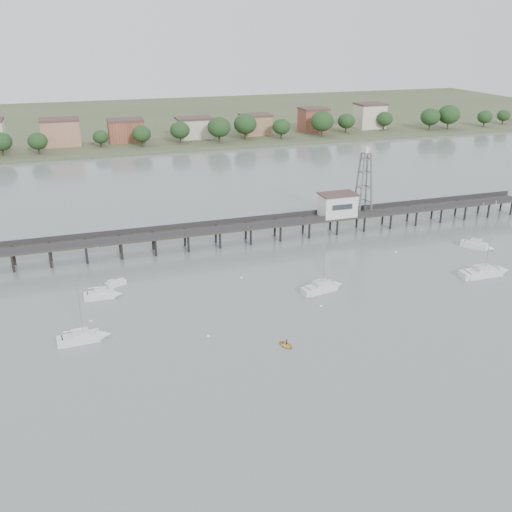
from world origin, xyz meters
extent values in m
plane|color=slate|center=(0.00, 0.00, 0.00)|extent=(500.00, 500.00, 0.00)
cube|color=#2D2823|center=(0.00, 60.00, 3.75)|extent=(150.00, 5.00, 0.50)
cube|color=#333335|center=(0.00, 57.60, 4.55)|extent=(150.00, 0.12, 1.10)
cube|color=#333335|center=(0.00, 62.40, 4.55)|extent=(150.00, 0.12, 1.10)
cylinder|color=black|center=(0.00, 58.10, 1.80)|extent=(0.50, 0.50, 4.40)
cylinder|color=black|center=(0.00, 61.90, 1.80)|extent=(0.50, 0.50, 4.40)
cylinder|color=black|center=(73.00, 58.10, 1.80)|extent=(0.50, 0.50, 4.40)
cylinder|color=black|center=(73.00, 61.90, 1.80)|extent=(0.50, 0.50, 4.40)
cube|color=silver|center=(25.00, 60.00, 6.50)|extent=(8.00, 5.00, 5.00)
cube|color=#4C3833|center=(25.00, 60.00, 9.15)|extent=(8.40, 5.40, 0.30)
cube|color=slate|center=(31.50, 60.00, 18.15)|extent=(1.80, 1.80, 0.30)
cube|color=silver|center=(31.50, 60.00, 18.90)|extent=(0.90, 0.90, 1.20)
cube|color=silver|center=(-33.67, 26.33, 0.48)|extent=(5.66, 2.55, 1.65)
cone|color=silver|center=(-30.23, 26.58, 0.48)|extent=(2.45, 2.31, 2.14)
cube|color=silver|center=(-33.67, 26.33, 1.65)|extent=(2.57, 1.89, 0.75)
cylinder|color=#A5A8AA|center=(-33.29, 26.35, 6.47)|extent=(0.18, 0.18, 10.34)
cylinder|color=#A5A8AA|center=(-34.59, 26.26, 2.20)|extent=(3.22, 0.36, 0.12)
cube|color=silver|center=(8.39, 31.41, 0.48)|extent=(6.34, 3.50, 1.65)
cone|color=silver|center=(12.06, 32.17, 0.48)|extent=(2.92, 2.79, 2.33)
cube|color=silver|center=(8.39, 31.41, 1.65)|extent=(2.99, 2.37, 0.75)
cylinder|color=#A5A8AA|center=(8.80, 31.50, 6.92)|extent=(0.18, 0.18, 11.24)
cylinder|color=#A5A8AA|center=(7.41, 31.21, 2.20)|extent=(3.45, 0.83, 0.12)
cube|color=silver|center=(40.90, 28.23, 0.48)|extent=(7.37, 3.01, 1.65)
cone|color=silver|center=(45.47, 28.12, 0.48)|extent=(3.11, 2.91, 2.84)
cube|color=silver|center=(40.90, 28.23, 1.65)|extent=(3.30, 2.35, 0.75)
cylinder|color=#A5A8AA|center=(41.41, 28.22, 8.15)|extent=(0.18, 0.18, 13.71)
cylinder|color=#A5A8AA|center=(39.68, 28.25, 2.20)|extent=(4.27, 0.22, 0.12)
cube|color=silver|center=(-29.76, 40.82, 0.48)|extent=(4.61, 1.96, 1.65)
cone|color=silver|center=(-26.93, 40.70, 0.48)|extent=(1.97, 1.84, 1.76)
cube|color=silver|center=(-29.76, 40.82, 1.65)|extent=(2.08, 1.50, 0.75)
cylinder|color=#A5A8AA|center=(-29.45, 40.81, 5.55)|extent=(0.18, 0.18, 8.51)
cylinder|color=#A5A8AA|center=(-30.52, 40.86, 2.20)|extent=(2.65, 0.23, 0.12)
cube|color=silver|center=(49.28, 41.13, 0.48)|extent=(4.59, 4.84, 1.65)
cone|color=silver|center=(51.27, 38.88, 0.47)|extent=(2.73, 2.74, 1.87)
cube|color=silver|center=(49.28, 41.13, 1.65)|extent=(2.54, 2.59, 0.75)
cylinder|color=#A5A8AA|center=(49.50, 40.88, 5.81)|extent=(0.18, 0.18, 9.02)
cylinder|color=#A5A8AA|center=(48.75, 41.73, 2.20)|extent=(1.95, 2.18, 0.12)
cube|color=silver|center=(-26.78, 45.51, 0.36)|extent=(4.02, 2.86, 1.03)
cube|color=silver|center=(-27.54, 45.19, 0.98)|extent=(1.62, 1.62, 0.62)
imported|color=yellow|center=(-4.39, 15.43, 0.00)|extent=(1.92, 1.15, 2.58)
imported|color=black|center=(-4.39, 15.43, 0.00)|extent=(0.72, 1.05, 0.24)
ellipsoid|color=#F6F1BF|center=(-14.88, 21.91, 0.08)|extent=(0.56, 0.56, 0.39)
ellipsoid|color=#F6F1BF|center=(-3.64, 41.55, 0.08)|extent=(0.56, 0.56, 0.39)
ellipsoid|color=#F6F1BF|center=(31.50, 44.24, 0.08)|extent=(0.56, 0.56, 0.39)
ellipsoid|color=#F6F1BF|center=(-31.98, 32.57, 0.08)|extent=(0.56, 0.56, 0.39)
ellipsoid|color=#F6F1BF|center=(5.96, 25.91, 0.08)|extent=(0.56, 0.56, 0.39)
cube|color=#475133|center=(0.00, 245.00, 0.50)|extent=(500.00, 170.00, 1.40)
cube|color=brown|center=(-35.00, 183.00, 5.70)|extent=(13.00, 10.50, 9.00)
cube|color=brown|center=(-10.00, 183.00, 5.70)|extent=(13.00, 10.50, 9.00)
cube|color=brown|center=(18.00, 183.00, 5.70)|extent=(13.00, 10.50, 9.00)
cube|color=brown|center=(45.00, 183.00, 5.70)|extent=(13.00, 10.50, 9.00)
cube|color=brown|center=(72.00, 183.00, 5.70)|extent=(13.00, 10.50, 9.00)
cube|color=brown|center=(100.00, 183.00, 5.70)|extent=(13.00, 10.50, 9.00)
ellipsoid|color=#173919|center=(0.00, 171.00, 6.00)|extent=(8.00, 8.00, 6.80)
ellipsoid|color=#173919|center=(120.00, 171.00, 6.00)|extent=(8.00, 8.00, 6.80)
camera|label=1|loc=(-31.70, -53.88, 44.66)|focal=40.00mm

